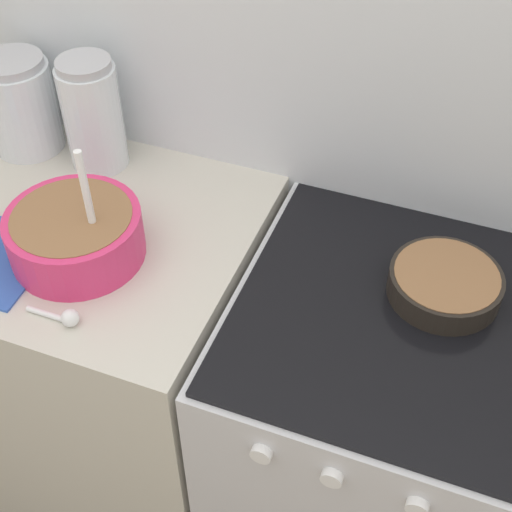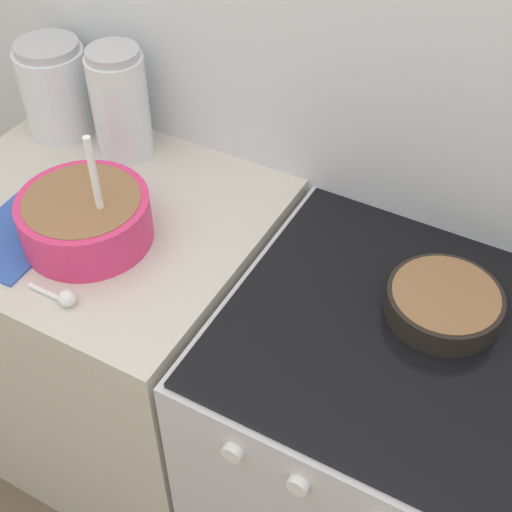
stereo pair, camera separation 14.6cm
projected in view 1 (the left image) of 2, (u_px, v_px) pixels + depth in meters
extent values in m
cube|color=silver|center=(297.00, 74.00, 1.56)|extent=(4.56, 0.05, 2.40)
cube|color=beige|center=(107.00, 354.00, 1.93)|extent=(0.78, 0.68, 0.93)
cube|color=silver|center=(390.00, 446.00, 1.73)|extent=(0.75, 0.68, 0.92)
cube|color=black|center=(421.00, 321.00, 1.41)|extent=(0.72, 0.65, 0.01)
cylinder|color=white|center=(261.00, 454.00, 1.28)|extent=(0.04, 0.02, 0.04)
cylinder|color=white|center=(332.00, 478.00, 1.25)|extent=(0.04, 0.02, 0.04)
cylinder|color=white|center=(417.00, 507.00, 1.21)|extent=(0.04, 0.02, 0.04)
cylinder|color=#E0336B|center=(76.00, 235.00, 1.50)|extent=(0.29, 0.29, 0.11)
cylinder|color=#8C603D|center=(73.00, 226.00, 1.48)|extent=(0.25, 0.25, 0.06)
cylinder|color=white|center=(89.00, 205.00, 1.42)|extent=(0.02, 0.02, 0.26)
cylinder|color=black|center=(445.00, 284.00, 1.44)|extent=(0.23, 0.23, 0.06)
cylinder|color=#8C603D|center=(445.00, 282.00, 1.43)|extent=(0.21, 0.21, 0.05)
cylinder|color=silver|center=(21.00, 107.00, 1.75)|extent=(0.17, 0.17, 0.22)
cylinder|color=tan|center=(26.00, 123.00, 1.78)|extent=(0.15, 0.15, 0.13)
cylinder|color=#B2B2B7|center=(10.00, 63.00, 1.67)|extent=(0.16, 0.16, 0.02)
cylinder|color=silver|center=(93.00, 118.00, 1.69)|extent=(0.14, 0.14, 0.26)
cylinder|color=red|center=(97.00, 136.00, 1.72)|extent=(0.12, 0.12, 0.15)
cylinder|color=#B2B2B7|center=(83.00, 65.00, 1.59)|extent=(0.13, 0.13, 0.02)
cube|color=#3359B2|center=(1.00, 261.00, 1.52)|extent=(0.20, 0.25, 0.01)
cylinder|color=white|center=(47.00, 314.00, 1.41)|extent=(0.09, 0.01, 0.01)
sphere|color=white|center=(70.00, 318.00, 1.38)|extent=(0.04, 0.04, 0.04)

